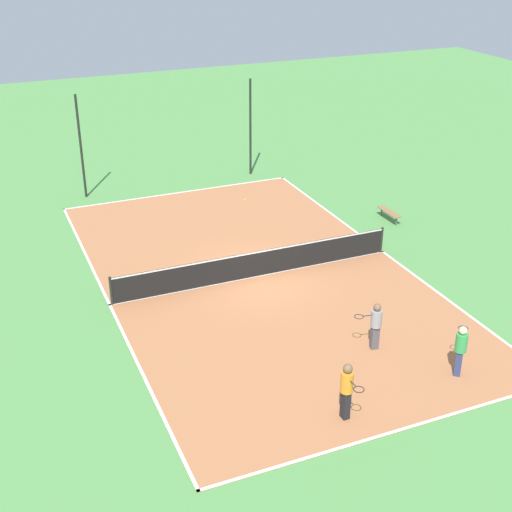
% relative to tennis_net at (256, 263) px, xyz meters
% --- Properties ---
extents(ground_plane, '(80.00, 80.00, 0.00)m').
position_rel_tennis_net_xyz_m(ground_plane, '(0.00, 0.00, -0.59)').
color(ground_plane, '#518E47').
extents(court_surface, '(11.65, 20.09, 0.02)m').
position_rel_tennis_net_xyz_m(court_surface, '(0.00, 0.00, -0.58)').
color(court_surface, '#AD6B42').
rests_on(court_surface, ground_plane).
extents(tennis_net, '(11.45, 0.10, 1.11)m').
position_rel_tennis_net_xyz_m(tennis_net, '(0.00, 0.00, 0.00)').
color(tennis_net, black).
rests_on(tennis_net, court_surface).
extents(bench, '(0.36, 1.54, 0.45)m').
position_rel_tennis_net_xyz_m(bench, '(7.85, 2.81, -0.20)').
color(bench, olive).
rests_on(bench, ground_plane).
extents(player_baseline_gray, '(0.98, 0.50, 1.66)m').
position_rel_tennis_net_xyz_m(player_baseline_gray, '(1.56, -6.19, 0.39)').
color(player_baseline_gray, '#4C4C51').
rests_on(player_baseline_gray, court_surface).
extents(player_center_orange, '(0.37, 0.94, 1.79)m').
position_rel_tennis_net_xyz_m(player_center_orange, '(-1.06, -8.94, 0.48)').
color(player_center_orange, black).
rests_on(player_center_orange, court_surface).
extents(player_far_green, '(0.86, 0.92, 1.71)m').
position_rel_tennis_net_xyz_m(player_far_green, '(3.16, -8.45, 0.42)').
color(player_far_green, navy).
rests_on(player_far_green, court_surface).
extents(tennis_ball_near_net, '(0.07, 0.07, 0.07)m').
position_rel_tennis_net_xyz_m(tennis_ball_near_net, '(2.54, -4.92, -0.53)').
color(tennis_ball_near_net, '#CCE033').
rests_on(tennis_ball_near_net, court_surface).
extents(tennis_ball_midcourt, '(0.07, 0.07, 0.07)m').
position_rel_tennis_net_xyz_m(tennis_ball_midcourt, '(2.64, 7.68, -0.53)').
color(tennis_ball_midcourt, '#CCE033').
rests_on(tennis_ball_midcourt, court_surface).
extents(tennis_ball_right_alley, '(0.07, 0.07, 0.07)m').
position_rel_tennis_net_xyz_m(tennis_ball_right_alley, '(3.07, -4.08, -0.53)').
color(tennis_ball_right_alley, '#CCE033').
rests_on(tennis_ball_right_alley, court_surface).
extents(fence_post_back_left, '(0.12, 0.12, 5.14)m').
position_rel_tennis_net_xyz_m(fence_post_back_left, '(-4.46, 11.31, 1.98)').
color(fence_post_back_left, black).
rests_on(fence_post_back_left, ground_plane).
extents(fence_post_back_right, '(0.12, 0.12, 5.14)m').
position_rel_tennis_net_xyz_m(fence_post_back_right, '(4.46, 11.31, 1.98)').
color(fence_post_back_right, black).
rests_on(fence_post_back_right, ground_plane).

